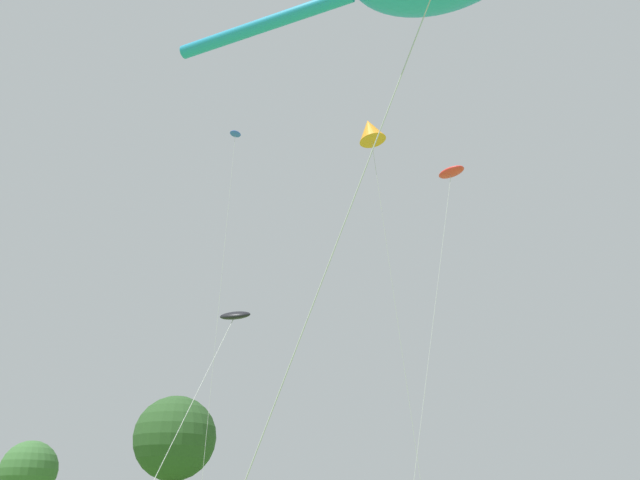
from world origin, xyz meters
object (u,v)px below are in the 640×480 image
(small_kite_box_yellow, at_px, (234,318))
(tree_pine_center, at_px, (175,439))
(small_kite_streamer_purple, at_px, (451,174))
(small_kite_bird_shape, at_px, (234,150))
(small_kite_diamond_red, at_px, (370,131))
(tree_oak_right, at_px, (29,470))

(small_kite_box_yellow, distance_m, tree_pine_center, 38.33)
(small_kite_box_yellow, distance_m, small_kite_streamer_purple, 14.68)
(small_kite_box_yellow, relative_size, small_kite_bird_shape, 0.31)
(small_kite_diamond_red, bearing_deg, small_kite_bird_shape, 49.35)
(tree_pine_center, height_order, tree_oak_right, tree_pine_center)
(small_kite_streamer_purple, xyz_separation_m, tree_oak_right, (-5.62, 41.24, -10.27))
(small_kite_bird_shape, relative_size, tree_pine_center, 2.02)
(small_kite_box_yellow, relative_size, small_kite_streamer_purple, 0.44)
(small_kite_diamond_red, distance_m, small_kite_streamer_purple, 4.46)
(tree_pine_center, relative_size, tree_oak_right, 1.44)
(small_kite_bird_shape, height_order, tree_oak_right, small_kite_bird_shape)
(small_kite_box_yellow, height_order, tree_pine_center, tree_pine_center)
(tree_oak_right, bearing_deg, small_kite_diamond_red, -85.22)
(small_kite_bird_shape, xyz_separation_m, tree_pine_center, (7.75, 21.58, -13.63))
(small_kite_streamer_purple, bearing_deg, tree_pine_center, 169.62)
(small_kite_diamond_red, xyz_separation_m, tree_oak_right, (-3.23, 38.64, -12.98))
(small_kite_diamond_red, xyz_separation_m, small_kite_streamer_purple, (2.39, -2.61, -2.71))
(tree_pine_center, bearing_deg, small_kite_streamer_purple, -95.61)
(small_kite_bird_shape, height_order, tree_pine_center, small_kite_bird_shape)
(small_kite_bird_shape, distance_m, small_kite_streamer_purple, 14.23)
(small_kite_box_yellow, distance_m, small_kite_diamond_red, 15.43)
(small_kite_box_yellow, xyz_separation_m, small_kite_bird_shape, (6.98, 13.79, 14.83))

